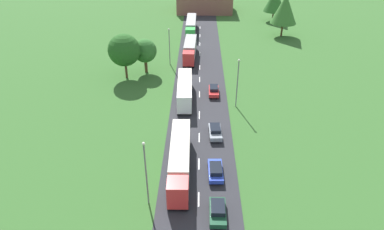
% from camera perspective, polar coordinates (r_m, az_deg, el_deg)
% --- Properties ---
extents(road, '(10.00, 140.00, 0.06)m').
position_cam_1_polar(road, '(54.20, 1.18, -2.72)').
color(road, '#2B2B30').
rests_on(road, ground).
extents(lane_marking_centre, '(0.16, 118.62, 0.01)m').
position_cam_1_polar(lane_marking_centre, '(50.18, 1.16, -5.81)').
color(lane_marking_centre, white).
rests_on(lane_marking_centre, road).
extents(truck_lead, '(2.68, 14.48, 3.62)m').
position_cam_1_polar(truck_lead, '(45.40, -2.01, -7.06)').
color(truck_lead, red).
rests_on(truck_lead, road).
extents(truck_second, '(2.78, 12.20, 3.55)m').
position_cam_1_polar(truck_second, '(62.19, -1.19, 4.23)').
color(truck_second, white).
rests_on(truck_second, road).
extents(truck_third, '(2.83, 12.33, 3.58)m').
position_cam_1_polar(truck_third, '(80.47, -0.34, 10.71)').
color(truck_third, red).
rests_on(truck_third, road).
extents(truck_fourth, '(2.59, 14.81, 3.41)m').
position_cam_1_polar(truck_fourth, '(97.78, -0.15, 14.41)').
color(truck_fourth, green).
rests_on(truck_fourth, road).
extents(car_lead, '(1.91, 4.18, 1.52)m').
position_cam_1_polar(car_lead, '(40.59, 4.22, -15.36)').
color(car_lead, '#19472D').
rests_on(car_lead, road).
extents(car_second, '(1.94, 4.37, 1.52)m').
position_cam_1_polar(car_second, '(45.64, 3.86, -9.02)').
color(car_second, blue).
rests_on(car_second, road).
extents(car_third, '(2.01, 4.22, 1.58)m').
position_cam_1_polar(car_third, '(52.85, 3.81, -2.67)').
color(car_third, '#8C939E').
rests_on(car_third, road).
extents(car_fourth, '(1.86, 4.06, 1.54)m').
position_cam_1_polar(car_fourth, '(64.53, 3.57, 4.02)').
color(car_fourth, red).
rests_on(car_fourth, road).
extents(lamppost_lead, '(0.36, 0.36, 8.79)m').
position_cam_1_polar(lamppost_lead, '(39.56, -7.53, -9.05)').
color(lamppost_lead, slate).
rests_on(lamppost_lead, ground).
extents(lamppost_second, '(0.36, 0.36, 8.76)m').
position_cam_1_polar(lamppost_second, '(59.21, 7.44, 5.51)').
color(lamppost_second, slate).
rests_on(lamppost_second, ground).
extents(lamppost_third, '(0.36, 0.36, 8.00)m').
position_cam_1_polar(lamppost_third, '(76.30, -3.71, 11.37)').
color(lamppost_third, slate).
rests_on(lamppost_third, ground).
extents(tree_birch, '(6.32, 6.32, 9.02)m').
position_cam_1_polar(tree_birch, '(70.47, -11.02, 10.34)').
color(tree_birch, '#513823').
rests_on(tree_birch, ground).
extents(tree_maple, '(4.81, 4.81, 7.11)m').
position_cam_1_polar(tree_maple, '(72.82, -7.69, 10.33)').
color(tree_maple, '#513823').
rests_on(tree_maple, ground).
extents(tree_pine, '(6.72, 6.72, 10.87)m').
position_cam_1_polar(tree_pine, '(96.80, 14.89, 16.39)').
color(tree_pine, '#513823').
rests_on(tree_pine, ground).
extents(distant_building, '(17.64, 12.99, 6.45)m').
position_cam_1_polar(distant_building, '(120.21, 2.05, 18.17)').
color(distant_building, brown).
rests_on(distant_building, ground).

